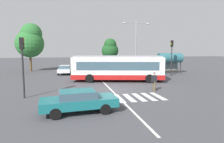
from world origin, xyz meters
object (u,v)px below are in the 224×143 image
parked_car_charcoal (145,67)px  twin_arm_street_lamp (136,41)px  foreground_sedan (79,100)px  parked_car_teal (81,69)px  parked_car_black (116,68)px  traffic_light_near_corner (22,58)px  traffic_light_far_corner (172,52)px  city_transit_bus (118,68)px  pedestrian_crossing_street (154,81)px  parked_car_red (98,68)px  background_tree_left (30,41)px  parked_car_white (65,69)px  parked_car_champagne (131,68)px  bus_stop_shelter (170,58)px  background_tree_right (110,49)px

parked_car_charcoal → twin_arm_street_lamp: size_ratio=0.56×
foreground_sedan → parked_car_teal: size_ratio=1.01×
parked_car_charcoal → twin_arm_street_lamp: (-2.37, -1.76, 4.29)m
parked_car_black → parked_car_charcoal: size_ratio=1.00×
traffic_light_near_corner → traffic_light_far_corner: 20.09m
city_transit_bus → parked_car_black: (1.71, 8.05, -0.82)m
parked_car_charcoal → traffic_light_near_corner: traffic_light_near_corner is taller
pedestrian_crossing_street → foreground_sedan: 8.41m
parked_car_red → background_tree_left: 13.08m
parked_car_black → parked_car_charcoal: (5.27, 0.47, 0.00)m
pedestrian_crossing_street → parked_car_white: pedestrian_crossing_street is taller
traffic_light_far_corner → background_tree_left: (-20.96, 10.65, 1.92)m
city_transit_bus → traffic_light_far_corner: size_ratio=2.20×
foreground_sedan → parked_car_teal: bearing=86.5°
foreground_sedan → parked_car_champagne: (9.35, 18.87, 0.00)m
foreground_sedan → traffic_light_far_corner: traffic_light_far_corner is taller
city_transit_bus → bus_stop_shelter: 11.52m
city_transit_bus → foreground_sedan: 11.94m
parked_car_teal → bus_stop_shelter: bearing=-10.9°
traffic_light_far_corner → twin_arm_street_lamp: (-4.08, 3.78, 1.66)m
parked_car_champagne → parked_car_teal: bearing=177.7°
pedestrian_crossing_street → parked_car_champagne: bearing=80.6°
parked_car_red → traffic_light_far_corner: (9.89, -5.38, 2.63)m
city_transit_bus → bus_stop_shelter: bus_stop_shelter is taller
background_tree_left → background_tree_right: bearing=9.4°
foreground_sedan → traffic_light_far_corner: bearing=45.0°
parked_car_teal → bus_stop_shelter: bus_stop_shelter is taller
parked_car_red → parked_car_charcoal: 8.19m
parked_car_champagne → foreground_sedan: bearing=-116.4°
background_tree_right → background_tree_left: bearing=-170.6°
parked_car_teal → parked_car_charcoal: same height
parked_car_white → background_tree_left: (-5.85, 5.21, 4.55)m
pedestrian_crossing_street → parked_car_teal: (-5.82, 14.54, -0.20)m
parked_car_champagne → background_tree_right: 8.78m
city_transit_bus → twin_arm_street_lamp: size_ratio=1.38×
parked_car_white → traffic_light_near_corner: size_ratio=0.98×
pedestrian_crossing_street → parked_car_champagne: (2.36, 14.21, -0.20)m
foreground_sedan → background_tree_left: size_ratio=0.56×
pedestrian_crossing_street → background_tree_right: 22.38m
parked_car_black → pedestrian_crossing_street: bearing=-89.1°
parked_car_teal → parked_car_champagne: size_ratio=0.99×
parked_car_red → bus_stop_shelter: (11.15, -2.62, 1.65)m
foreground_sedan → traffic_light_near_corner: bearing=132.4°
parked_car_black → bus_stop_shelter: bus_stop_shelter is taller
twin_arm_street_lamp → background_tree_right: twin_arm_street_lamp is taller
bus_stop_shelter → twin_arm_street_lamp: size_ratio=0.49×
parked_car_black → background_tree_right: (0.63, 8.01, 3.14)m
parked_car_red → background_tree_left: size_ratio=0.55×
parked_car_champagne → bus_stop_shelter: (5.67, -2.35, 1.65)m
twin_arm_street_lamp → parked_car_white: bearing=171.5°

